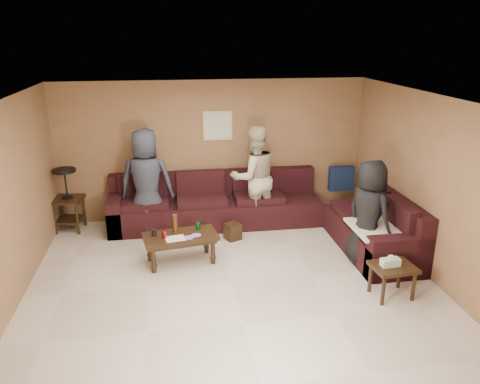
{
  "coord_description": "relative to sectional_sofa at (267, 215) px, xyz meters",
  "views": [
    {
      "loc": [
        -0.76,
        -5.7,
        3.27
      ],
      "look_at": [
        0.25,
        0.85,
        1.0
      ],
      "focal_mm": 35.0,
      "sensor_mm": 36.0,
      "label": 1
    }
  ],
  "objects": [
    {
      "name": "room",
      "position": [
        -0.81,
        -1.52,
        1.34
      ],
      "size": [
        5.6,
        5.5,
        2.5
      ],
      "color": "beige",
      "rests_on": "ground"
    },
    {
      "name": "sectional_sofa",
      "position": [
        0.0,
        0.0,
        0.0
      ],
      "size": [
        4.65,
        2.9,
        0.97
      ],
      "color": "black",
      "rests_on": "ground"
    },
    {
      "name": "coffee_table",
      "position": [
        -1.49,
        -0.85,
        0.05
      ],
      "size": [
        1.15,
        0.71,
        0.73
      ],
      "rotation": [
        0.0,
        0.0,
        0.17
      ],
      "color": "black",
      "rests_on": "ground"
    },
    {
      "name": "end_table_left",
      "position": [
        -3.34,
        0.67,
        0.25
      ],
      "size": [
        0.55,
        0.55,
        1.1
      ],
      "rotation": [
        0.0,
        0.0,
        -0.14
      ],
      "color": "black",
      "rests_on": "ground"
    },
    {
      "name": "side_table_right",
      "position": [
        1.17,
        -2.23,
        0.06
      ],
      "size": [
        0.57,
        0.48,
        0.59
      ],
      "rotation": [
        0.0,
        0.0,
        0.09
      ],
      "color": "black",
      "rests_on": "ground"
    },
    {
      "name": "waste_bin",
      "position": [
        -0.61,
        -0.15,
        -0.19
      ],
      "size": [
        0.31,
        0.31,
        0.28
      ],
      "primitive_type": "cube",
      "rotation": [
        0.0,
        0.0,
        0.41
      ],
      "color": "black",
      "rests_on": "ground"
    },
    {
      "name": "wall_art",
      "position": [
        -0.71,
        0.96,
        1.37
      ],
      "size": [
        0.52,
        0.04,
        0.52
      ],
      "color": "tan",
      "rests_on": "ground"
    },
    {
      "name": "person_left",
      "position": [
        -1.98,
        0.36,
        0.58
      ],
      "size": [
        0.94,
        0.66,
        1.81
      ],
      "primitive_type": "imported",
      "rotation": [
        0.0,
        0.0,
        3.04
      ],
      "color": "#282D38",
      "rests_on": "ground"
    },
    {
      "name": "person_middle",
      "position": [
        -0.15,
        0.37,
        0.57
      ],
      "size": [
        0.98,
        0.83,
        1.8
      ],
      "primitive_type": "imported",
      "rotation": [
        0.0,
        0.0,
        3.32
      ],
      "color": "#BBAD8B",
      "rests_on": "ground"
    },
    {
      "name": "person_right",
      "position": [
        1.22,
        -1.3,
        0.47
      ],
      "size": [
        0.76,
        0.91,
        1.59
      ],
      "primitive_type": "imported",
      "rotation": [
        0.0,
        0.0,
        1.95
      ],
      "color": "black",
      "rests_on": "ground"
    }
  ]
}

